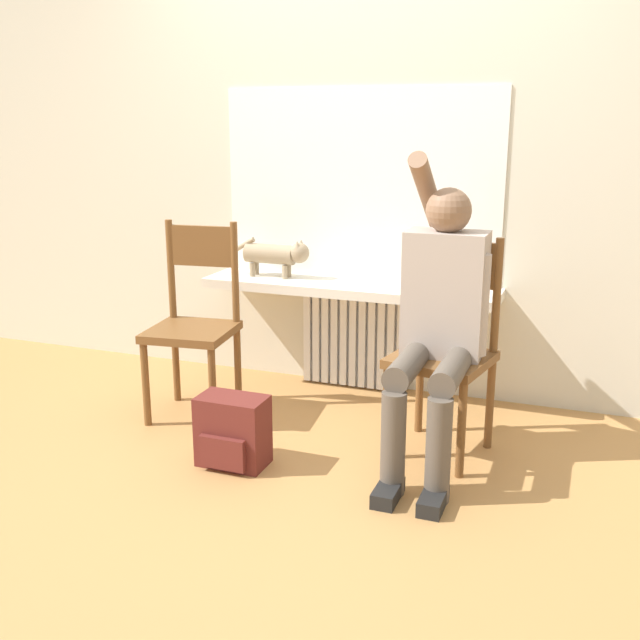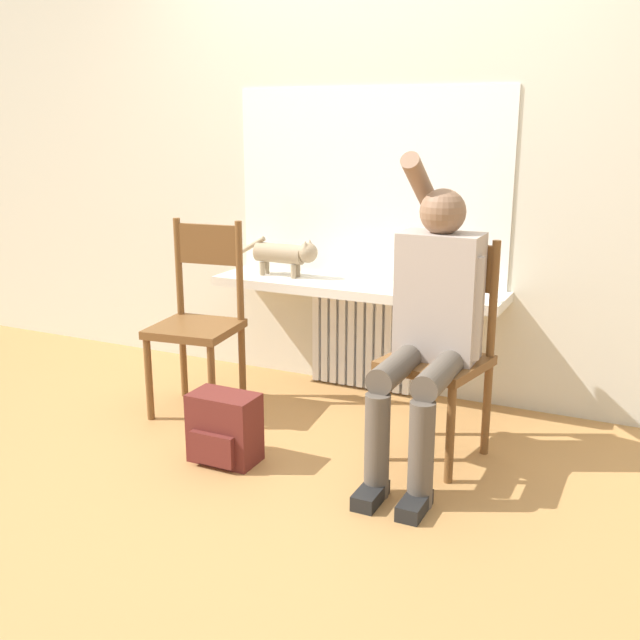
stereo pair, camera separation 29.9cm
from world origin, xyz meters
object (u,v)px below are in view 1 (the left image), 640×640
object	(u,v)px
chair_left	(195,320)
backpack	(232,432)
person	(439,315)
cat	(278,254)
chair_right	(446,347)

from	to	relation	value
chair_left	backpack	distance (m)	0.73
person	cat	world-z (taller)	person
cat	backpack	distance (m)	1.20
chair_left	person	world-z (taller)	person
cat	backpack	bearing A→B (deg)	-77.29
chair_left	cat	world-z (taller)	chair_left
chair_left	person	bearing A→B (deg)	-12.46
backpack	chair_right	bearing A→B (deg)	30.35
chair_right	person	world-z (taller)	person
person	backpack	distance (m)	1.01
chair_left	cat	distance (m)	0.64
chair_right	cat	world-z (taller)	chair_right
backpack	person	bearing A→B (deg)	23.59
person	backpack	world-z (taller)	person
person	cat	distance (m)	1.24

